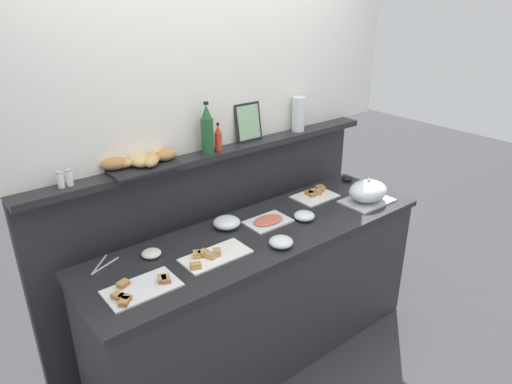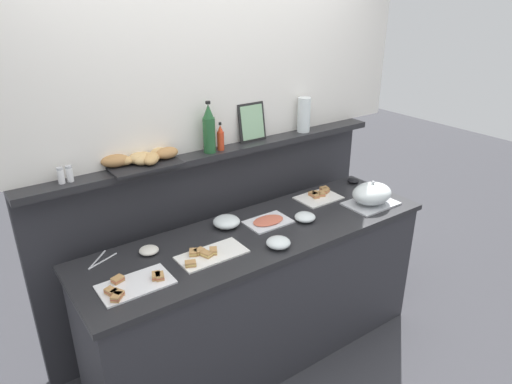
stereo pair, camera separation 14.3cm
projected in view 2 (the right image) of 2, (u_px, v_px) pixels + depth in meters
ground_plane at (214, 305)px, 3.57m from camera, size 12.00×12.00×0.00m
buffet_counter at (260, 294)px, 2.94m from camera, size 2.20×0.65×0.91m
back_ledge_unit at (218, 231)px, 3.22m from camera, size 2.45×0.22×1.31m
upper_wall_panel at (209, 40)px, 2.73m from camera, size 3.05×0.08×1.29m
sandwich_platter_rear at (319, 196)px, 3.20m from camera, size 0.29×0.21×0.04m
sandwich_platter_side at (134, 285)px, 2.24m from camera, size 0.35×0.20×0.04m
sandwich_platter_front at (209, 255)px, 2.50m from camera, size 0.38×0.19×0.04m
cold_cuts_platter at (268, 221)px, 2.86m from camera, size 0.28×0.19×0.02m
serving_cloche at (372, 194)px, 3.07m from camera, size 0.34×0.24×0.17m
glass_bowl_large at (305, 217)px, 2.88m from camera, size 0.13×0.13×0.05m
glass_bowl_small at (226, 222)px, 2.80m from camera, size 0.16×0.16×0.07m
glass_bowl_extra at (278, 243)px, 2.58m from camera, size 0.14×0.14×0.05m
condiment_bowl_teal at (149, 250)px, 2.52m from camera, size 0.11×0.11×0.04m
condiment_bowl_dark at (353, 181)px, 3.45m from camera, size 0.09×0.09×0.03m
serving_tongs at (99, 261)px, 2.45m from camera, size 0.18×0.14×0.01m
hot_sauce_bottle at (220, 138)px, 2.87m from camera, size 0.04×0.04×0.18m
wine_bottle_green at (209, 130)px, 2.80m from camera, size 0.08×0.08×0.32m
salt_shaker at (61, 176)px, 2.38m from camera, size 0.03×0.03×0.09m
pepper_shaker at (70, 174)px, 2.41m from camera, size 0.03×0.03×0.09m
bread_basket at (142, 159)px, 2.63m from camera, size 0.46×0.27×0.08m
framed_picture at (252, 122)px, 3.03m from camera, size 0.20×0.05×0.25m
water_carafe at (304, 115)px, 3.22m from camera, size 0.09×0.09×0.24m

